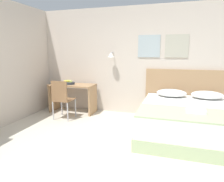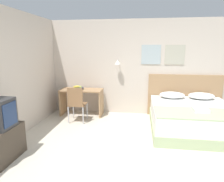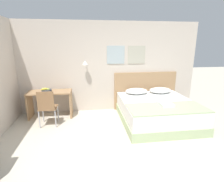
{
  "view_description": "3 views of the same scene",
  "coord_description": "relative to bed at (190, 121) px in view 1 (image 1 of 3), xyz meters",
  "views": [
    {
      "loc": [
        0.93,
        -2.31,
        1.56
      ],
      "look_at": [
        -0.31,
        1.75,
        0.73
      ],
      "focal_mm": 32.0,
      "sensor_mm": 36.0,
      "label": 1
    },
    {
      "loc": [
        0.08,
        -3.03,
        1.86
      ],
      "look_at": [
        -0.57,
        1.49,
        0.89
      ],
      "focal_mm": 32.0,
      "sensor_mm": 36.0,
      "label": 2
    },
    {
      "loc": [
        -0.47,
        -2.56,
        2.0
      ],
      "look_at": [
        0.15,
        1.92,
        0.79
      ],
      "focal_mm": 28.0,
      "sensor_mm": 36.0,
      "label": 3
    }
  ],
  "objects": [
    {
      "name": "pillow_right",
      "position": [
        0.37,
        0.72,
        0.37
      ],
      "size": [
        0.66,
        0.45,
        0.16
      ],
      "color": "white",
      "rests_on": "bed"
    },
    {
      "name": "fruit_bowl",
      "position": [
        -2.91,
        0.69,
        0.5
      ],
      "size": [
        0.29,
        0.27,
        0.11
      ],
      "color": "#333842",
      "rests_on": "desk"
    },
    {
      "name": "throw_blanket",
      "position": [
        0.0,
        -0.58,
        0.3
      ],
      "size": [
        1.79,
        0.8,
        0.02
      ],
      "color": "#B2C693",
      "rests_on": "bed"
    },
    {
      "name": "desk",
      "position": [
        -2.84,
        0.72,
        0.23
      ],
      "size": [
        1.16,
        0.54,
        0.74
      ],
      "color": "#A87F56",
      "rests_on": "ground_plane"
    },
    {
      "name": "pillow_left",
      "position": [
        -0.37,
        0.72,
        0.37
      ],
      "size": [
        0.66,
        0.45,
        0.16
      ],
      "color": "white",
      "rests_on": "bed"
    },
    {
      "name": "desk_chair",
      "position": [
        -2.79,
        0.09,
        0.26
      ],
      "size": [
        0.42,
        0.42,
        0.93
      ],
      "color": "#8E6642",
      "rests_on": "ground_plane"
    },
    {
      "name": "bed",
      "position": [
        0.0,
        0.0,
        0.0
      ],
      "size": [
        1.85,
        1.99,
        0.58
      ],
      "color": "#B2C693",
      "rests_on": "ground_plane"
    },
    {
      "name": "wall_back",
      "position": [
        -1.29,
        1.09,
        1.04
      ],
      "size": [
        5.72,
        0.31,
        2.65
      ],
      "color": "beige",
      "rests_on": "ground_plane"
    },
    {
      "name": "folded_towel_near_foot",
      "position": [
        0.03,
        -0.44,
        0.35
      ],
      "size": [
        0.3,
        0.34,
        0.06
      ],
      "color": "white",
      "rests_on": "throw_blanket"
    },
    {
      "name": "headboard",
      "position": [
        0.0,
        1.03,
        0.3
      ],
      "size": [
        1.97,
        0.06,
        1.17
      ],
      "color": "#A87F56",
      "rests_on": "ground_plane"
    },
    {
      "name": "ground_plane",
      "position": [
        -1.29,
        -1.56,
        -0.29
      ],
      "size": [
        24.0,
        24.0,
        0.0
      ],
      "primitive_type": "plane",
      "color": "beige"
    }
  ]
}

